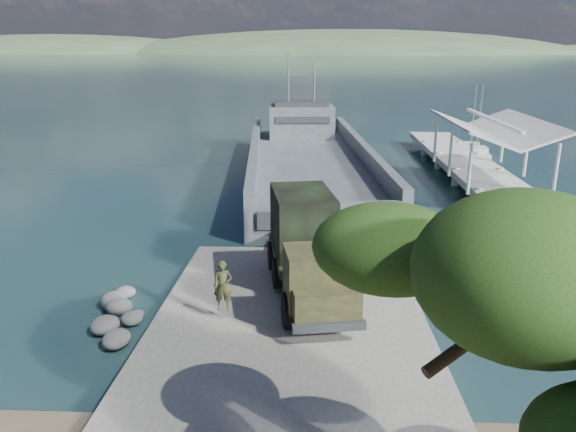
# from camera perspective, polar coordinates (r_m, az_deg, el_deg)

# --- Properties ---
(ground) EXTENTS (1400.00, 1400.00, 0.00)m
(ground) POSITION_cam_1_polar(r_m,az_deg,el_deg) (21.52, 0.24, -10.99)
(ground) COLOR #173838
(ground) RESTS_ON ground
(boat_ramp) EXTENTS (10.00, 18.00, 0.50)m
(boat_ramp) POSITION_cam_1_polar(r_m,az_deg,el_deg) (20.53, 0.13, -11.69)
(boat_ramp) COLOR slate
(boat_ramp) RESTS_ON ground
(shoreline_rocks) EXTENTS (3.20, 5.60, 0.90)m
(shoreline_rocks) POSITION_cam_1_polar(r_m,az_deg,el_deg) (23.01, -15.57, -9.71)
(shoreline_rocks) COLOR slate
(shoreline_rocks) RESTS_ON ground
(distant_headlands) EXTENTS (1000.00, 240.00, 48.00)m
(distant_headlands) POSITION_cam_1_polar(r_m,az_deg,el_deg) (581.14, 7.54, 16.07)
(distant_headlands) COLOR #364E31
(distant_headlands) RESTS_ON ground
(pier) EXTENTS (6.40, 44.00, 6.10)m
(pier) POSITION_cam_1_polar(r_m,az_deg,el_deg) (40.59, 20.00, 3.98)
(pier) COLOR #B3B4A9
(pier) RESTS_ON ground
(landing_craft) EXTENTS (11.13, 35.24, 10.32)m
(landing_craft) POSITION_cam_1_polar(r_m,az_deg,el_deg) (43.49, 2.11, 4.82)
(landing_craft) COLOR #3D4348
(landing_craft) RESTS_ON ground
(military_truck) EXTENTS (3.82, 8.45, 3.78)m
(military_truck) POSITION_cam_1_polar(r_m,az_deg,el_deg) (22.37, 2.03, -3.18)
(military_truck) COLOR black
(military_truck) RESTS_ON boat_ramp
(soldier) EXTENTS (0.71, 0.49, 1.87)m
(soldier) POSITION_cam_1_polar(r_m,az_deg,el_deg) (20.58, -6.59, -8.03)
(soldier) COLOR black
(soldier) RESTS_ON boat_ramp
(sailboat_near) EXTENTS (2.10, 5.63, 6.71)m
(sailboat_near) POSITION_cam_1_polar(r_m,az_deg,el_deg) (54.90, 18.61, 6.02)
(sailboat_near) COLOR silver
(sailboat_near) RESTS_ON ground
(sailboat_far) EXTENTS (3.06, 5.66, 6.62)m
(sailboat_far) POSITION_cam_1_polar(r_m,az_deg,el_deg) (56.77, 18.05, 6.41)
(sailboat_far) COLOR silver
(sailboat_far) RESTS_ON ground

